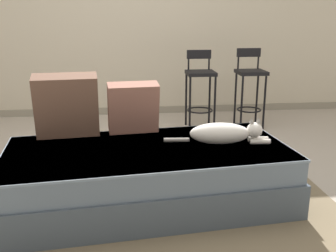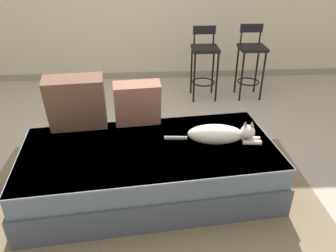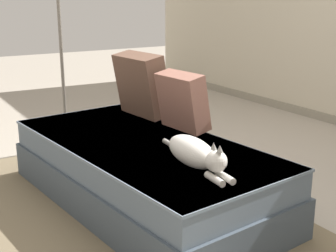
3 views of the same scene
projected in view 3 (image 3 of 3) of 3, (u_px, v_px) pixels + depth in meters
ground_plane at (193, 189)px, 3.24m from camera, size 16.00×16.00×0.00m
area_rug at (100, 212)px, 2.89m from camera, size 2.64×2.03×0.01m
couch at (142, 171)px, 2.98m from camera, size 2.02×1.12×0.41m
throw_pillow_corner at (141, 85)px, 3.48m from camera, size 0.47×0.28×0.47m
throw_pillow_middle at (182, 101)px, 3.12m from camera, size 0.39×0.24×0.39m
cat at (195, 153)px, 2.48m from camera, size 0.74×0.20×0.19m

